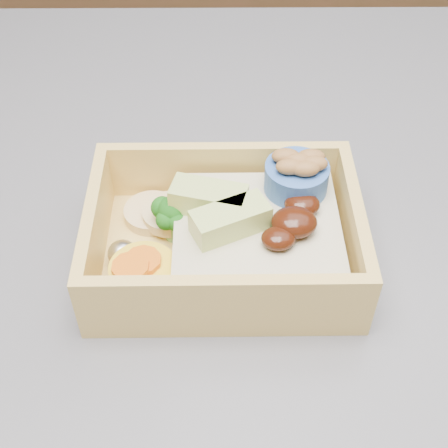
{
  "coord_description": "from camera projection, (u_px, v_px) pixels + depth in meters",
  "views": [
    {
      "loc": [
        0.02,
        -0.38,
        1.27
      ],
      "look_at": [
        0.02,
        -0.08,
        0.96
      ],
      "focal_mm": 50.0,
      "sensor_mm": 36.0,
      "label": 1
    }
  ],
  "objects": [
    {
      "name": "bento_box",
      "position": [
        232.0,
        234.0,
        0.45
      ],
      "size": [
        0.19,
        0.14,
        0.07
      ],
      "rotation": [
        0.0,
        0.0,
        0.0
      ],
      "color": "#DDB65B",
      "rests_on": "island"
    }
  ]
}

